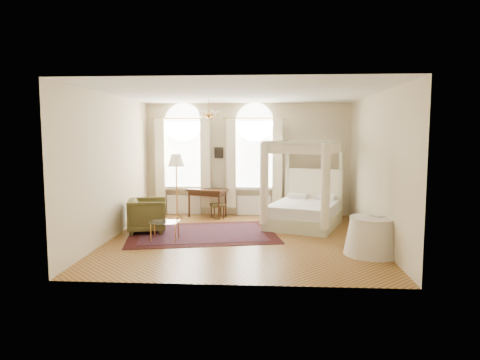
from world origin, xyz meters
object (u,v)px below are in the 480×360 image
Objects in this scene: canopy_bed at (304,207)px; armchair at (147,215)px; coffee_table at (165,223)px; floor_lamp at (176,164)px; nightstand at (328,210)px; writing_desk at (207,193)px; side_table at (372,236)px; stool at (217,206)px.

armchair is at bearing -167.28° from canopy_bed.
floor_lamp is at bearing 96.02° from coffee_table.
canopy_bed reaches higher than nightstand.
coffee_table is (-3.27, -1.68, -0.11)m from canopy_bed.
nightstand is 4.95m from armchair.
nightstand is at bearing 48.98° from canopy_bed.
writing_desk is at bearing -44.74° from armchair.
nightstand is 0.52× the size of side_table.
stool is 2.37m from armchair.
floor_lamp is (-0.28, 2.62, 1.17)m from coffee_table.
nightstand is at bearing -4.15° from writing_desk.
writing_desk is at bearing 136.53° from side_table.
writing_desk reaches higher than stool.
coffee_table is at bearing -147.72° from nightstand.
writing_desk is 0.50m from stool.
side_table is at bearing -44.54° from stool.
coffee_table is (-0.90, -2.61, 0.05)m from stool.
writing_desk is at bearing 78.15° from coffee_table.
floor_lamp is (-4.29, 0.08, 1.28)m from nightstand.
coffee_table is at bearing -83.98° from floor_lamp.
writing_desk is (-3.43, 0.25, 0.41)m from nightstand.
coffee_table is (0.62, -0.80, -0.02)m from armchair.
armchair reaches higher than writing_desk.
canopy_bed is 3.67m from coffee_table.
canopy_bed reaches higher than side_table.
side_table reaches higher than nightstand.
side_table reaches higher than coffee_table.
armchair is at bearing -121.31° from writing_desk.
writing_desk is at bearing 151.45° from stool.
writing_desk is 0.67× the size of floor_lamp.
nightstand is 3.41m from side_table.
stool is at bearing -53.41° from armchair.
side_table is at bearing -43.47° from writing_desk.
coffee_table is at bearing -108.95° from stool.
nightstand is 3.12m from stool.
armchair is 0.50× the size of floor_lamp.
side_table is (0.40, -3.39, 0.08)m from nightstand.
writing_desk is at bearing 157.60° from canopy_bed.
floor_lamp reaches higher than coffee_table.
writing_desk is 2.34m from armchair.
stool is 0.43× the size of side_table.
side_table is at bearing -83.18° from nightstand.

